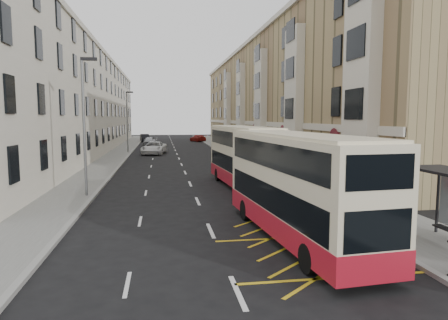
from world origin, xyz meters
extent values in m
plane|color=black|center=(0.00, 0.00, 0.00)|extent=(200.00, 200.00, 0.00)
cube|color=#63635E|center=(8.00, 30.00, 0.07)|extent=(4.00, 120.00, 0.15)
cube|color=#63635E|center=(-7.50, 30.00, 0.07)|extent=(3.00, 120.00, 0.15)
cube|color=gray|center=(6.00, 30.00, 0.07)|extent=(0.25, 120.00, 0.15)
cube|color=gray|center=(-6.00, 30.00, 0.07)|extent=(0.25, 120.00, 0.15)
cube|color=#9D8A5B|center=(15.00, 45.50, 7.50)|extent=(10.00, 79.00, 15.00)
cube|color=beige|center=(9.97, 45.50, 4.00)|extent=(0.18, 79.00, 0.50)
cube|color=beige|center=(9.90, 45.50, 15.00)|extent=(0.40, 79.00, 0.50)
cube|color=beige|center=(9.65, 10.00, 7.50)|extent=(0.80, 3.20, 10.00)
cube|color=beige|center=(9.65, 22.00, 7.50)|extent=(0.80, 3.20, 10.00)
cube|color=beige|center=(9.65, 34.00, 7.50)|extent=(0.80, 3.20, 10.00)
cube|color=beige|center=(9.65, 46.00, 7.50)|extent=(0.80, 3.20, 10.00)
cube|color=beige|center=(9.65, 58.00, 7.50)|extent=(0.80, 3.20, 10.00)
cube|color=#571119|center=(9.95, 14.00, 1.70)|extent=(0.20, 1.60, 3.00)
cube|color=#571119|center=(9.95, 26.00, 1.70)|extent=(0.20, 1.60, 3.00)
cube|color=#571119|center=(9.95, 38.00, 1.70)|extent=(0.20, 1.60, 3.00)
cube|color=#571119|center=(9.95, 50.00, 1.70)|extent=(0.20, 1.60, 3.00)
cube|color=#571119|center=(9.95, 62.00, 1.70)|extent=(0.20, 1.60, 3.00)
cube|color=beige|center=(-13.50, 45.50, 6.50)|extent=(9.00, 79.00, 13.00)
cube|color=beige|center=(-8.97, 45.50, 13.00)|extent=(0.30, 79.00, 0.50)
cube|color=black|center=(7.56, 1.90, 1.45)|extent=(0.08, 0.08, 2.60)
cube|color=black|center=(8.84, 1.90, 1.45)|extent=(0.08, 0.08, 2.60)
cylinder|color=#AD3017|center=(6.25, 2.50, 0.65)|extent=(0.06, 0.06, 1.00)
cylinder|color=#AD3017|center=(6.25, 5.75, 0.65)|extent=(0.06, 0.06, 1.00)
cylinder|color=#AD3017|center=(6.25, 9.00, 0.65)|extent=(0.06, 0.06, 1.00)
cube|color=#AD3017|center=(6.25, 5.75, 1.13)|extent=(0.05, 6.50, 0.06)
cube|color=#AD3017|center=(6.25, 5.75, 0.70)|extent=(0.05, 6.50, 0.06)
cylinder|color=slate|center=(-6.40, 12.00, 4.15)|extent=(0.16, 0.16, 8.00)
cube|color=black|center=(-6.00, 12.00, 8.05)|extent=(0.90, 0.18, 0.18)
cylinder|color=slate|center=(-6.40, 42.00, 4.15)|extent=(0.16, 0.16, 8.00)
cube|color=black|center=(-6.00, 42.00, 8.05)|extent=(0.90, 0.18, 0.18)
cube|color=beige|center=(3.13, 2.31, 2.17)|extent=(3.19, 10.44, 3.69)
cube|color=#AD1324|center=(3.13, 2.31, 0.75)|extent=(3.22, 10.47, 0.84)
cube|color=black|center=(3.13, 2.31, 1.73)|extent=(3.15, 9.62, 1.03)
cube|color=black|center=(3.13, 2.31, 3.32)|extent=(3.15, 9.62, 0.93)
cube|color=beige|center=(3.13, 2.31, 4.05)|extent=(3.06, 10.02, 0.11)
cube|color=black|center=(2.70, 7.42, 1.78)|extent=(1.98, 0.24, 1.21)
cube|color=black|center=(2.70, 7.42, 3.69)|extent=(1.64, 0.21, 0.42)
cube|color=black|center=(3.56, -2.79, 1.78)|extent=(1.98, 0.24, 1.12)
cylinder|color=black|center=(1.80, 5.50, 0.47)|extent=(0.34, 0.95, 0.93)
cylinder|color=black|center=(3.91, 5.68, 0.47)|extent=(0.34, 0.95, 0.93)
cylinder|color=black|center=(2.35, -1.05, 0.47)|extent=(0.34, 0.95, 0.93)
cylinder|color=black|center=(4.45, -0.87, 0.47)|extent=(0.34, 0.95, 0.93)
cube|color=beige|center=(3.45, 13.90, 2.18)|extent=(3.10, 10.47, 3.71)
cube|color=#AD1324|center=(3.45, 13.90, 0.75)|extent=(3.13, 10.50, 0.85)
cube|color=black|center=(3.45, 13.90, 1.74)|extent=(3.07, 9.65, 1.03)
cube|color=black|center=(3.45, 13.90, 3.33)|extent=(3.07, 9.65, 0.94)
cube|color=beige|center=(3.45, 13.90, 4.08)|extent=(2.97, 10.05, 0.11)
cube|color=black|center=(3.07, 19.03, 1.78)|extent=(2.00, 0.22, 1.22)
cube|color=black|center=(3.07, 19.03, 3.71)|extent=(1.64, 0.20, 0.42)
cube|color=black|center=(3.82, 8.77, 1.78)|extent=(2.00, 0.22, 1.13)
cylinder|color=black|center=(2.15, 17.12, 0.47)|extent=(0.33, 0.96, 0.94)
cylinder|color=black|center=(4.26, 17.27, 0.47)|extent=(0.33, 0.96, 0.94)
cylinder|color=black|center=(2.63, 10.52, 0.47)|extent=(0.33, 0.96, 0.94)
cylinder|color=black|center=(4.75, 10.68, 0.47)|extent=(0.33, 0.96, 0.94)
imported|color=black|center=(7.79, 3.17, 1.10)|extent=(0.94, 0.74, 1.90)
imported|color=black|center=(6.38, 4.25, 1.09)|extent=(1.20, 0.83, 1.88)
imported|color=white|center=(-2.93, 40.18, 0.81)|extent=(3.59, 6.18, 1.62)
imported|color=#B3B6BC|center=(-4.06, 58.16, 0.72)|extent=(2.22, 4.41, 1.44)
imported|color=black|center=(-5.20, 67.87, 0.76)|extent=(2.22, 4.76, 1.51)
imported|color=maroon|center=(5.20, 66.83, 0.67)|extent=(3.34, 4.99, 1.34)
camera|label=1|loc=(-1.97, -12.17, 4.71)|focal=32.00mm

